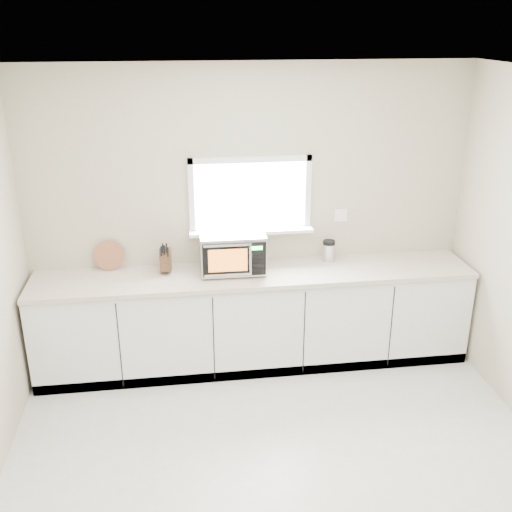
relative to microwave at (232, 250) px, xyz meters
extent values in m
plane|color=beige|center=(0.19, -1.77, -1.11)|extent=(4.00, 4.00, 0.00)
cube|color=#B5A890|center=(0.19, 0.23, 0.24)|extent=(4.00, 0.02, 2.70)
cube|color=white|center=(0.19, 0.22, 0.44)|extent=(1.00, 0.02, 0.60)
cube|color=white|center=(0.19, 0.15, 0.12)|extent=(1.12, 0.16, 0.03)
cube|color=white|center=(0.19, 0.20, 0.76)|extent=(1.10, 0.04, 0.05)
cube|color=white|center=(0.19, 0.20, 0.11)|extent=(1.10, 0.04, 0.05)
cube|color=white|center=(-0.33, 0.20, 0.44)|extent=(0.05, 0.04, 0.70)
cube|color=white|center=(0.72, 0.20, 0.44)|extent=(0.05, 0.04, 0.70)
cube|color=white|center=(1.04, 0.22, 0.21)|extent=(0.12, 0.01, 0.12)
cube|color=silver|center=(0.19, -0.07, -0.67)|extent=(3.92, 0.60, 0.88)
cube|color=beige|center=(0.19, -0.08, -0.21)|extent=(3.92, 0.64, 0.04)
cylinder|color=black|center=(-0.24, -0.16, -0.18)|extent=(0.03, 0.03, 0.02)
cylinder|color=black|center=(-0.24, 0.18, -0.18)|extent=(0.03, 0.03, 0.02)
cylinder|color=black|center=(0.23, -0.17, -0.18)|extent=(0.03, 0.03, 0.02)
cylinder|color=black|center=(0.24, 0.17, -0.18)|extent=(0.03, 0.03, 0.02)
cube|color=#B9BCC1|center=(0.00, 0.01, 0.00)|extent=(0.57, 0.44, 0.34)
cube|color=black|center=(0.00, -0.21, 0.00)|extent=(0.54, 0.02, 0.30)
cube|color=orange|center=(-0.06, -0.22, 0.00)|extent=(0.33, 0.01, 0.20)
cylinder|color=silver|center=(0.13, -0.24, 0.00)|extent=(0.02, 0.02, 0.26)
cube|color=black|center=(0.19, -0.22, 0.00)|extent=(0.14, 0.01, 0.29)
cube|color=#19FF33|center=(0.19, -0.23, 0.10)|extent=(0.10, 0.01, 0.03)
cube|color=silver|center=(0.00, 0.01, 0.17)|extent=(0.57, 0.44, 0.01)
cube|color=#4B2F1A|center=(-0.59, 0.05, -0.07)|extent=(0.11, 0.21, 0.24)
cube|color=black|center=(-0.62, 0.00, 0.03)|extent=(0.02, 0.04, 0.09)
cube|color=black|center=(-0.59, 0.00, 0.03)|extent=(0.02, 0.04, 0.09)
cube|color=black|center=(-0.56, 0.00, 0.02)|extent=(0.02, 0.04, 0.09)
cube|color=black|center=(-0.61, 0.00, 0.05)|extent=(0.02, 0.04, 0.09)
cube|color=black|center=(-0.57, 0.00, 0.05)|extent=(0.02, 0.04, 0.09)
cylinder|color=#925538|center=(-1.09, 0.17, -0.06)|extent=(0.27, 0.06, 0.27)
cylinder|color=#B9BCC1|center=(0.91, 0.11, -0.11)|extent=(0.12, 0.12, 0.16)
cylinder|color=black|center=(0.91, 0.11, -0.01)|extent=(0.11, 0.11, 0.04)
camera|label=1|loc=(-0.48, -4.92, 1.90)|focal=42.00mm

